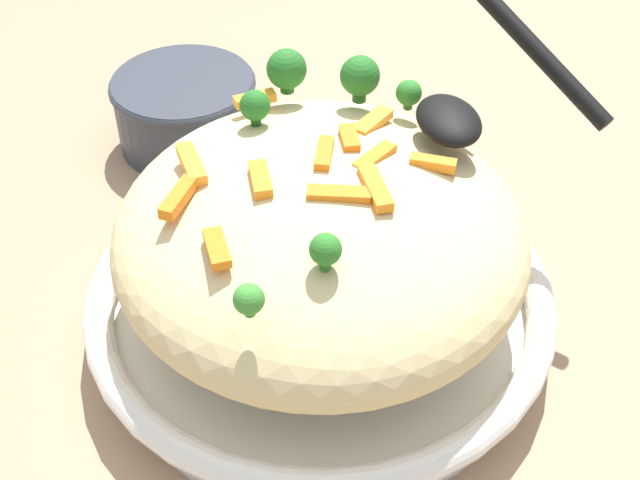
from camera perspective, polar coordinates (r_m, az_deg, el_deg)
The scene contains 24 objects.
ground_plane at distance 0.59m, azimuth -0.00°, elevation -5.84°, with size 2.40×2.40×0.00m, color #9E7F60.
serving_bowl at distance 0.58m, azimuth -0.00°, elevation -4.25°, with size 0.32×0.32×0.04m.
pasta_mound at distance 0.53m, azimuth -0.00°, elevation 0.43°, with size 0.27×0.26×0.10m, color #DBC689.
carrot_piece_0 at distance 0.51m, azimuth 0.29°, elevation 5.90°, with size 0.03×0.01×0.01m, color orange.
carrot_piece_1 at distance 0.53m, azimuth 2.01°, elevation 6.83°, with size 0.02×0.01×0.01m, color orange.
carrot_piece_2 at distance 0.49m, azimuth 3.77°, elevation 3.55°, with size 0.04×0.01×0.01m, color orange.
carrot_piece_3 at distance 0.55m, azimuth 3.59°, elevation 7.99°, with size 0.03×0.01×0.01m, color orange.
carrot_piece_4 at distance 0.50m, azimuth -4.06°, elevation 4.10°, with size 0.03×0.01×0.01m, color orange.
carrot_piece_5 at distance 0.52m, azimuth 7.80°, elevation 4.97°, with size 0.03×0.01×0.01m, color orange.
carrot_piece_6 at distance 0.52m, azimuth -8.72°, elevation 5.12°, with size 0.04×0.01×0.01m, color orange.
carrot_piece_7 at distance 0.46m, azimuth -7.01°, elevation -0.55°, with size 0.03×0.01×0.01m, color orange.
carrot_piece_8 at distance 0.49m, azimuth 1.30°, elevation 3.08°, with size 0.04×0.01×0.01m, color orange.
carrot_piece_9 at distance 0.52m, azimuth 3.72°, elevation 5.61°, with size 0.03×0.01×0.01m, color orange.
carrot_piece_10 at distance 0.50m, azimuth -9.56°, elevation 2.72°, with size 0.04×0.01×0.01m, color orange.
carrot_piece_11 at distance 0.58m, azimuth -4.46°, elevation 9.54°, with size 0.03×0.01×0.01m, color orange.
carrot_piece_12 at distance 0.56m, azimuth 8.98°, elevation 8.16°, with size 0.03×0.01×0.01m, color orange.
broccoli_floret_0 at distance 0.57m, azimuth 2.73°, elevation 11.03°, with size 0.03×0.03×0.03m.
broccoli_floret_1 at distance 0.58m, azimuth -1.82°, elevation 11.54°, with size 0.03×0.03×0.03m.
broccoli_floret_2 at distance 0.57m, azimuth 6.05°, elevation 9.88°, with size 0.02×0.02×0.02m.
broccoli_floret_3 at distance 0.42m, azimuth -4.85°, elevation -4.05°, with size 0.02×0.02×0.02m.
broccoli_floret_4 at distance 0.55m, azimuth -4.44°, elevation 9.06°, with size 0.02×0.02×0.02m.
broccoli_floret_5 at distance 0.44m, azimuth 0.38°, elevation -0.68°, with size 0.02×0.02×0.02m.
serving_spoon at distance 0.55m, azimuth 10.57°, elevation 9.93°, with size 0.13×0.12×0.08m.
companion_bowl at distance 0.75m, azimuth -9.13°, elevation 8.87°, with size 0.13×0.13×0.06m.
Camera 1 is at (0.39, -0.09, 0.44)m, focal length 47.13 mm.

